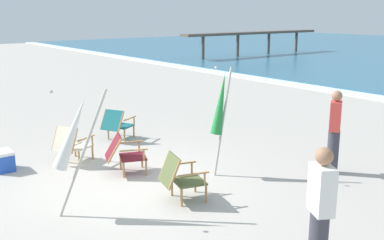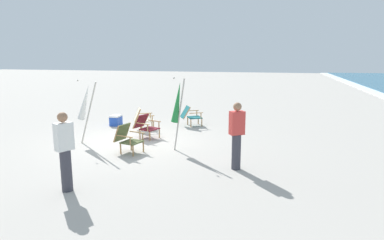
{
  "view_description": "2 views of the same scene",
  "coord_description": "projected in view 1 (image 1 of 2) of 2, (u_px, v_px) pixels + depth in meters",
  "views": [
    {
      "loc": [
        6.83,
        -3.75,
        3.06
      ],
      "look_at": [
        -0.65,
        2.0,
        0.79
      ],
      "focal_mm": 42.0,
      "sensor_mm": 36.0,
      "label": 1
    },
    {
      "loc": [
        9.86,
        4.18,
        2.77
      ],
      "look_at": [
        -0.81,
        1.76,
        0.61
      ],
      "focal_mm": 32.0,
      "sensor_mm": 36.0,
      "label": 2
    }
  ],
  "objects": [
    {
      "name": "ground_plane",
      "position": [
        127.0,
        184.0,
        8.2
      ],
      "size": [
        80.0,
        80.0,
        0.0
      ],
      "primitive_type": "plane",
      "color": "#B2AAA0"
    },
    {
      "name": "beach_chair_far_center",
      "position": [
        124.0,
        152.0,
        8.67
      ],
      "size": [
        0.82,
        0.92,
        0.78
      ],
      "color": "maroon",
      "rests_on": "ground"
    },
    {
      "name": "beach_chair_front_right",
      "position": [
        180.0,
        176.0,
        7.4
      ],
      "size": [
        0.74,
        0.83,
        0.81
      ],
      "color": "#515B33",
      "rests_on": "ground"
    },
    {
      "name": "beach_chair_back_left",
      "position": [
        117.0,
        123.0,
        10.94
      ],
      "size": [
        0.87,
        0.95,
        0.77
      ],
      "color": "#196066",
      "rests_on": "ground"
    },
    {
      "name": "beach_chair_front_left",
      "position": [
        71.0,
        143.0,
        9.25
      ],
      "size": [
        0.83,
        0.9,
        0.8
      ],
      "color": "beige",
      "rests_on": "ground"
    },
    {
      "name": "umbrella_furled_white",
      "position": [
        73.0,
        134.0,
        6.69
      ],
      "size": [
        0.42,
        0.86,
        1.98
      ],
      "color": "#B7B2A8",
      "rests_on": "ground"
    },
    {
      "name": "umbrella_furled_green",
      "position": [
        221.0,
        105.0,
        8.37
      ],
      "size": [
        0.3,
        0.45,
        2.11
      ],
      "color": "#B7B2A8",
      "rests_on": "ground"
    },
    {
      "name": "person_near_chairs",
      "position": [
        320.0,
        215.0,
        5.06
      ],
      "size": [
        0.39,
        0.34,
        1.63
      ],
      "color": "#383842",
      "rests_on": "ground"
    },
    {
      "name": "person_by_waterline",
      "position": [
        334.0,
        131.0,
        8.58
      ],
      "size": [
        0.35,
        0.39,
        1.63
      ],
      "color": "#383842",
      "rests_on": "ground"
    },
    {
      "name": "cooler_box",
      "position": [
        3.0,
        160.0,
        8.88
      ],
      "size": [
        0.49,
        0.35,
        0.4
      ],
      "color": "blue",
      "rests_on": "ground"
    },
    {
      "name": "pier_distant",
      "position": [
        254.0,
        34.0,
        31.3
      ],
      "size": [
        0.9,
        12.19,
        1.73
      ],
      "color": "brown",
      "rests_on": "ground"
    }
  ]
}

